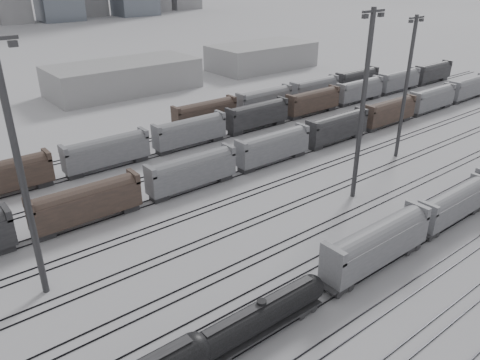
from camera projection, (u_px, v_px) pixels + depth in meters
ground at (400, 260)px, 56.52m from camera, size 900.00×900.00×0.00m
tracks at (298, 206)px, 68.90m from camera, size 220.00×71.50×0.16m
tank_car_b at (261, 316)px, 44.19m from camera, size 16.08×2.68×3.97m
hopper_car_a at (377, 242)px, 53.50m from camera, size 16.10×3.20×5.76m
hopper_car_b at (454, 203)px, 63.22m from camera, size 14.06×2.79×5.03m
light_mast_b at (20, 170)px, 45.03m from camera, size 4.36×0.70×27.28m
light_mast_c at (363, 104)px, 65.68m from camera, size 4.39×0.70×27.44m
light_mast_d at (406, 85)px, 80.94m from camera, size 3.99×0.64×24.93m
bg_string_near at (273, 148)px, 82.52m from camera, size 151.00×3.00×5.60m
bg_string_mid at (257, 116)px, 99.50m from camera, size 151.00×3.00×5.60m
bg_string_far at (290, 95)px, 115.02m from camera, size 66.00×3.00×5.60m
warehouse_mid at (124, 77)px, 127.80m from camera, size 40.00×18.00×8.00m
warehouse_right at (262, 56)px, 155.95m from camera, size 35.00×18.00×8.00m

